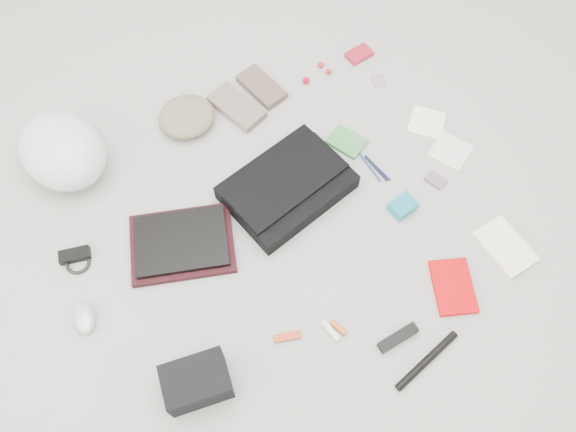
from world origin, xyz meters
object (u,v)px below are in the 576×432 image
laptop (181,241)px  bike_helmet (62,151)px  book_red (453,287)px  accordion_wallet (403,206)px  camera_bag (197,382)px  messenger_bag (287,187)px

laptop → bike_helmet: size_ratio=0.89×
book_red → accordion_wallet: bearing=110.1°
camera_bag → book_red: 0.91m
laptop → book_red: laptop is taller
laptop → messenger_bag: bearing=21.3°
messenger_bag → accordion_wallet: (0.33, -0.27, -0.01)m
messenger_bag → accordion_wallet: 0.43m
laptop → accordion_wallet: 0.81m
laptop → accordion_wallet: (0.76, -0.25, -0.01)m
camera_bag → accordion_wallet: camera_bag is taller
laptop → bike_helmet: bike_helmet is taller
messenger_bag → camera_bag: (-0.58, -0.48, 0.03)m
laptop → book_red: size_ratio=1.62×
camera_bag → accordion_wallet: 0.94m
book_red → accordion_wallet: (0.02, 0.34, 0.01)m
camera_bag → accordion_wallet: size_ratio=2.23×
camera_bag → book_red: camera_bag is taller
messenger_bag → bike_helmet: (-0.67, 0.49, 0.07)m
bike_helmet → book_red: (0.98, -1.10, -0.10)m
bike_helmet → laptop: bearing=-81.5°
bike_helmet → book_red: bearing=-64.8°
messenger_bag → laptop: (-0.43, -0.01, -0.00)m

